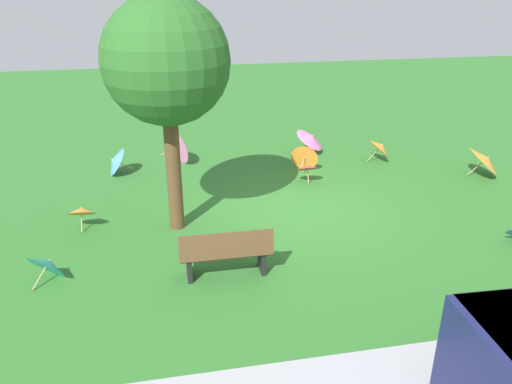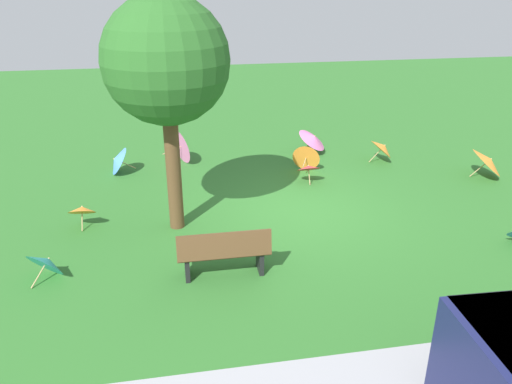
# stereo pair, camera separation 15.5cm
# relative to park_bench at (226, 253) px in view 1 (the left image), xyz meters

# --- Properties ---
(ground) EXTENTS (40.00, 40.00, 0.00)m
(ground) POSITION_rel_park_bench_xyz_m (-1.88, -2.29, -0.47)
(ground) COLOR #2D6B28
(park_bench) EXTENTS (1.60, 0.49, 0.90)m
(park_bench) POSITION_rel_park_bench_xyz_m (0.00, 0.00, 0.00)
(park_bench) COLOR brown
(park_bench) RESTS_ON ground
(shade_tree) EXTENTS (2.38, 2.38, 4.59)m
(shade_tree) POSITION_rel_park_bench_xyz_m (0.75, -2.04, 2.90)
(shade_tree) COLOR brown
(shade_tree) RESTS_ON ground
(parasol_teal_0) EXTENTS (0.87, 0.84, 0.63)m
(parasol_teal_0) POSITION_rel_park_bench_xyz_m (3.01, -0.47, -0.15)
(parasol_teal_0) COLOR tan
(parasol_teal_0) RESTS_ON ground
(parasol_red_0) EXTENTS (0.60, 0.58, 0.57)m
(parasol_red_0) POSITION_rel_park_bench_xyz_m (-2.59, -3.90, -0.06)
(parasol_red_0) COLOR tan
(parasol_red_0) RESTS_ON ground
(parasol_pink_0) EXTENTS (0.94, 1.00, 0.97)m
(parasol_pink_0) POSITION_rel_park_bench_xyz_m (0.43, -5.95, 0.02)
(parasol_pink_0) COLOR tan
(parasol_pink_0) RESTS_ON ground
(parasol_pink_1) EXTENTS (1.16, 1.19, 0.79)m
(parasol_pink_1) POSITION_rel_park_bench_xyz_m (-3.33, -6.04, 0.00)
(parasol_pink_1) COLOR tan
(parasol_pink_1) RESTS_ON ground
(parasol_orange_0) EXTENTS (1.10, 1.18, 0.83)m
(parasol_orange_0) POSITION_rel_park_bench_xyz_m (-7.22, -3.39, -0.00)
(parasol_orange_0) COLOR tan
(parasol_orange_0) RESTS_ON ground
(parasol_blue_0) EXTENTS (0.79, 0.84, 0.75)m
(parasol_blue_0) POSITION_rel_park_bench_xyz_m (2.20, -5.39, -0.09)
(parasol_blue_0) COLOR tan
(parasol_blue_0) RESTS_ON ground
(parasol_orange_2) EXTENTS (0.71, 0.74, 0.73)m
(parasol_orange_2) POSITION_rel_park_bench_xyz_m (-5.05, -5.02, -0.04)
(parasol_orange_2) COLOR tan
(parasol_orange_2) RESTS_ON ground
(parasol_orange_3) EXTENTS (0.81, 0.76, 0.75)m
(parasol_orange_3) POSITION_rel_park_bench_xyz_m (-2.78, -4.77, -0.09)
(parasol_orange_3) COLOR tan
(parasol_orange_3) RESTS_ON ground
(parasol_orange_4) EXTENTS (0.60, 0.58, 0.59)m
(parasol_orange_4) POSITION_rel_park_bench_xyz_m (2.67, -2.37, -0.08)
(parasol_orange_4) COLOR tan
(parasol_orange_4) RESTS_ON ground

